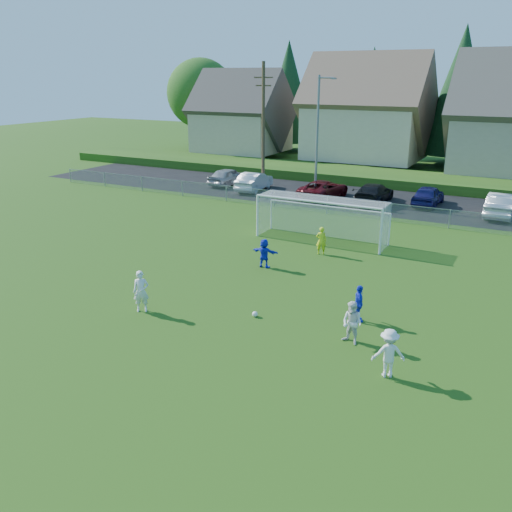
{
  "coord_description": "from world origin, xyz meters",
  "views": [
    {
      "loc": [
        10.69,
        -12.01,
        9.02
      ],
      "look_at": [
        0.0,
        8.0,
        1.4
      ],
      "focal_mm": 38.0,
      "sensor_mm": 36.0,
      "label": 1
    }
  ],
  "objects_px": {
    "player_white_a": "(141,291)",
    "car_c": "(323,189)",
    "player_blue_a": "(359,304)",
    "car_f": "(502,205)",
    "car_d": "(374,193)",
    "player_blue_b": "(264,253)",
    "car_b": "(254,181)",
    "goalkeeper": "(321,241)",
    "player_white_c": "(389,353)",
    "car_a": "(228,177)",
    "soccer_ball": "(255,314)",
    "car_e": "(428,195)",
    "soccer_goal": "(323,212)",
    "player_white_b": "(352,323)"
  },
  "relations": [
    {
      "from": "car_b",
      "to": "player_blue_b",
      "type": "bearing_deg",
      "value": 114.82
    },
    {
      "from": "player_white_c",
      "to": "car_f",
      "type": "xyz_separation_m",
      "value": [
        1.26,
        23.61,
        -0.01
      ]
    },
    {
      "from": "car_d",
      "to": "car_c",
      "type": "bearing_deg",
      "value": 5.21
    },
    {
      "from": "goalkeeper",
      "to": "car_a",
      "type": "xyz_separation_m",
      "value": [
        -13.99,
        13.9,
        -0.01
      ]
    },
    {
      "from": "player_blue_b",
      "to": "car_a",
      "type": "height_order",
      "value": "car_a"
    },
    {
      "from": "player_blue_a",
      "to": "player_blue_b",
      "type": "relative_size",
      "value": 1.01
    },
    {
      "from": "soccer_ball",
      "to": "car_e",
      "type": "relative_size",
      "value": 0.05
    },
    {
      "from": "car_c",
      "to": "car_d",
      "type": "xyz_separation_m",
      "value": [
        3.83,
        0.33,
        0.02
      ]
    },
    {
      "from": "car_e",
      "to": "soccer_ball",
      "type": "bearing_deg",
      "value": 86.11
    },
    {
      "from": "goalkeeper",
      "to": "car_b",
      "type": "relative_size",
      "value": 0.33
    },
    {
      "from": "car_f",
      "to": "soccer_ball",
      "type": "bearing_deg",
      "value": 73.95
    },
    {
      "from": "player_white_a",
      "to": "player_blue_a",
      "type": "bearing_deg",
      "value": -12.91
    },
    {
      "from": "car_e",
      "to": "soccer_goal",
      "type": "distance_m",
      "value": 12.27
    },
    {
      "from": "goalkeeper",
      "to": "car_d",
      "type": "height_order",
      "value": "goalkeeper"
    },
    {
      "from": "car_c",
      "to": "car_f",
      "type": "relative_size",
      "value": 1.03
    },
    {
      "from": "player_white_a",
      "to": "goalkeeper",
      "type": "xyz_separation_m",
      "value": [
        3.62,
        10.18,
        -0.1
      ]
    },
    {
      "from": "player_white_a",
      "to": "goalkeeper",
      "type": "relative_size",
      "value": 1.14
    },
    {
      "from": "car_b",
      "to": "car_e",
      "type": "relative_size",
      "value": 1.07
    },
    {
      "from": "player_blue_a",
      "to": "player_blue_b",
      "type": "bearing_deg",
      "value": 30.84
    },
    {
      "from": "player_blue_a",
      "to": "car_b",
      "type": "height_order",
      "value": "car_b"
    },
    {
      "from": "soccer_ball",
      "to": "car_f",
      "type": "xyz_separation_m",
      "value": [
        7.01,
        21.69,
        0.69
      ]
    },
    {
      "from": "soccer_ball",
      "to": "car_f",
      "type": "distance_m",
      "value": 22.8
    },
    {
      "from": "player_white_a",
      "to": "car_f",
      "type": "relative_size",
      "value": 0.35
    },
    {
      "from": "car_b",
      "to": "car_a",
      "type": "bearing_deg",
      "value": -23.17
    },
    {
      "from": "player_white_c",
      "to": "car_a",
      "type": "bearing_deg",
      "value": -76.83
    },
    {
      "from": "soccer_goal",
      "to": "car_d",
      "type": "bearing_deg",
      "value": 90.96
    },
    {
      "from": "soccer_ball",
      "to": "player_blue_a",
      "type": "bearing_deg",
      "value": 22.4
    },
    {
      "from": "player_white_c",
      "to": "soccer_goal",
      "type": "height_order",
      "value": "soccer_goal"
    },
    {
      "from": "car_f",
      "to": "car_a",
      "type": "bearing_deg",
      "value": -0.09
    },
    {
      "from": "player_white_c",
      "to": "car_c",
      "type": "distance_m",
      "value": 25.91
    },
    {
      "from": "car_e",
      "to": "car_f",
      "type": "distance_m",
      "value": 5.08
    },
    {
      "from": "soccer_ball",
      "to": "player_white_b",
      "type": "relative_size",
      "value": 0.14
    },
    {
      "from": "car_f",
      "to": "car_e",
      "type": "bearing_deg",
      "value": -9.63
    },
    {
      "from": "player_white_b",
      "to": "player_blue_a",
      "type": "relative_size",
      "value": 1.07
    },
    {
      "from": "car_e",
      "to": "player_white_a",
      "type": "bearing_deg",
      "value": 76.78
    },
    {
      "from": "player_blue_a",
      "to": "car_f",
      "type": "height_order",
      "value": "car_f"
    },
    {
      "from": "player_blue_b",
      "to": "car_b",
      "type": "relative_size",
      "value": 0.32
    },
    {
      "from": "player_white_c",
      "to": "goalkeeper",
      "type": "bearing_deg",
      "value": -85.35
    },
    {
      "from": "soccer_ball",
      "to": "player_blue_a",
      "type": "relative_size",
      "value": 0.15
    },
    {
      "from": "soccer_goal",
      "to": "goalkeeper",
      "type": "bearing_deg",
      "value": -69.92
    },
    {
      "from": "player_blue_b",
      "to": "car_e",
      "type": "height_order",
      "value": "car_e"
    },
    {
      "from": "car_a",
      "to": "car_f",
      "type": "distance_m",
      "value": 21.63
    },
    {
      "from": "player_white_a",
      "to": "player_blue_a",
      "type": "distance_m",
      "value": 8.54
    },
    {
      "from": "player_white_a",
      "to": "car_c",
      "type": "height_order",
      "value": "player_white_a"
    },
    {
      "from": "soccer_ball",
      "to": "car_b",
      "type": "bearing_deg",
      "value": 118.39
    },
    {
      "from": "soccer_ball",
      "to": "player_white_c",
      "type": "bearing_deg",
      "value": -18.43
    },
    {
      "from": "player_white_b",
      "to": "soccer_goal",
      "type": "height_order",
      "value": "soccer_goal"
    },
    {
      "from": "car_c",
      "to": "car_f",
      "type": "distance_m",
      "value": 12.55
    },
    {
      "from": "player_blue_a",
      "to": "car_e",
      "type": "bearing_deg",
      "value": -22.53
    },
    {
      "from": "player_white_a",
      "to": "car_c",
      "type": "xyz_separation_m",
      "value": [
        -1.29,
        23.06,
        -0.15
      ]
    }
  ]
}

